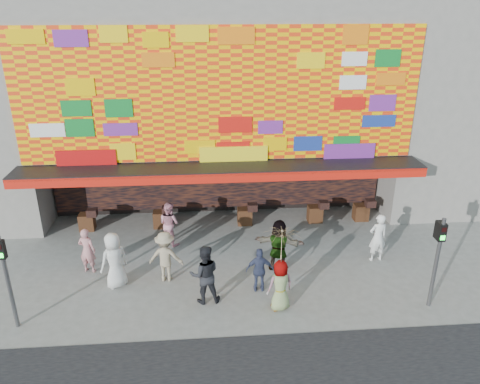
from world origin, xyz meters
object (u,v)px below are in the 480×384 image
(ped_g, at_px, (280,285))
(ped_i, at_px, (169,223))
(ped_h, at_px, (378,238))
(ped_e, at_px, (260,270))
(signal_right, at_px, (438,253))
(ped_f, at_px, (279,245))
(ped_b, at_px, (87,250))
(ped_d, at_px, (166,257))
(ped_a, at_px, (114,260))
(ped_c, at_px, (205,274))
(signal_left, at_px, (6,271))
(parasol, at_px, (282,245))

(ped_g, xyz_separation_m, ped_i, (-3.58, 4.42, 0.03))
(ped_h, bearing_deg, ped_e, 11.87)
(signal_right, height_order, ped_f, signal_right)
(ped_b, relative_size, ped_d, 0.92)
(ped_d, height_order, ped_i, ped_d)
(signal_right, relative_size, ped_a, 1.56)
(ped_b, xyz_separation_m, ped_f, (6.59, -0.38, 0.12))
(ped_b, relative_size, ped_c, 0.85)
(ped_d, xyz_separation_m, ped_f, (3.86, 0.38, 0.05))
(ped_a, height_order, ped_f, ped_a)
(signal_left, xyz_separation_m, signal_right, (12.40, 0.00, 0.00))
(ped_a, bearing_deg, ped_e, 135.84)
(signal_left, relative_size, ped_f, 1.60)
(ped_a, bearing_deg, ped_c, 123.39)
(ped_d, bearing_deg, signal_right, 174.70)
(ped_e, xyz_separation_m, ped_i, (-3.08, 3.42, 0.09))
(ped_a, relative_size, ped_e, 1.26)
(ped_c, bearing_deg, ped_b, -31.37)
(parasol, bearing_deg, ped_i, 129.05)
(signal_right, height_order, ped_g, signal_right)
(ped_a, xyz_separation_m, parasol, (5.19, -1.65, 1.25))
(ped_c, relative_size, parasol, 0.98)
(ped_i, bearing_deg, signal_right, -171.12)
(signal_right, relative_size, ped_f, 1.60)
(ped_b, height_order, ped_g, ped_g)
(ped_e, distance_m, ped_f, 1.50)
(ped_d, height_order, ped_g, ped_d)
(ped_c, bearing_deg, ped_i, -75.26)
(ped_g, bearing_deg, ped_i, -67.35)
(ped_e, bearing_deg, ped_f, -120.94)
(signal_left, relative_size, ped_g, 1.81)
(ped_c, bearing_deg, ped_g, 161.80)
(signal_right, bearing_deg, ped_d, 165.61)
(ped_f, distance_m, ped_g, 2.28)
(signal_left, distance_m, parasol, 7.75)
(ped_a, relative_size, parasol, 0.97)
(ped_a, distance_m, parasol, 5.59)
(ped_f, bearing_deg, signal_left, 33.70)
(ped_d, distance_m, parasol, 4.23)
(ped_b, height_order, ped_e, ped_b)
(parasol, bearing_deg, ped_f, 82.28)
(ped_d, bearing_deg, ped_g, 161.22)
(signal_right, relative_size, parasol, 1.52)
(ped_b, distance_m, ped_c, 4.52)
(ped_c, bearing_deg, parasol, 161.80)
(ped_g, bearing_deg, parasol, -16.40)
(ped_g, height_order, parasol, parasol)
(ped_h, xyz_separation_m, ped_i, (-7.53, 1.85, -0.05))
(ped_d, xyz_separation_m, ped_h, (7.50, 0.69, 0.02))
(ped_b, distance_m, parasol, 6.95)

